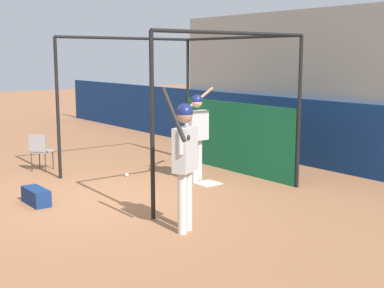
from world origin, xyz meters
TOP-DOWN VIEW (x-y plane):
  - ground_plane at (0.00, 0.00)m, footprint 60.00×60.00m
  - outfield_wall at (0.00, 5.34)m, footprint 24.00×0.12m
  - bleacher_section at (0.00, 7.40)m, footprint 8.70×4.00m
  - batting_cage at (-0.23, 3.00)m, footprint 3.62×3.44m
  - home_plate at (0.26, 2.35)m, footprint 0.44×0.44m
  - player_batter at (-0.10, 2.35)m, footprint 0.50×0.89m
  - player_waiting at (2.37, 0.20)m, footprint 0.60×0.59m
  - folding_chair at (-2.93, 0.13)m, footprint 0.56×0.56m
  - equipment_bag at (-0.39, -0.97)m, footprint 0.70×0.28m
  - baseball at (-1.30, 1.38)m, footprint 0.07×0.07m

SIDE VIEW (x-z plane):
  - ground_plane at x=0.00m, z-range 0.00..0.00m
  - home_plate at x=0.26m, z-range 0.00..0.02m
  - baseball at x=-1.30m, z-range 0.00..0.07m
  - equipment_bag at x=-0.39m, z-range 0.00..0.28m
  - folding_chair at x=-2.93m, z-range 0.10..0.94m
  - outfield_wall at x=0.00m, z-range 0.00..1.56m
  - player_batter at x=-0.10m, z-range 0.13..2.03m
  - player_waiting at x=2.37m, z-range 0.09..2.22m
  - batting_cage at x=-0.23m, z-range -0.22..2.75m
  - bleacher_section at x=0.00m, z-range 0.00..3.64m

